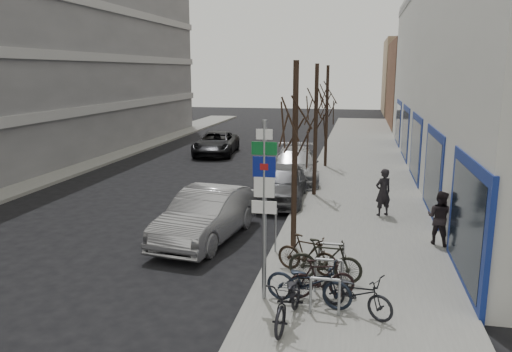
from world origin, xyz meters
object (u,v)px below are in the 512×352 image
at_px(bike_far_inner, 307,254).
at_px(lane_car, 216,143).
at_px(tree_far, 327,92).
at_px(meter_front, 276,226).
at_px(bike_rack, 328,272).
at_px(tree_near, 295,112).
at_px(bike_mid_inner, 325,260).
at_px(meter_back, 313,159).
at_px(pedestrian_near, 383,192).
at_px(bike_near_right, 321,278).
at_px(bike_far_curb, 357,289).
at_px(bike_near_left, 289,296).
at_px(parked_car_mid, 282,184).
at_px(bike_mid_curb, 309,279).
at_px(meter_mid, 299,184).
at_px(parked_car_front, 207,215).
at_px(parked_car_back, 295,165).
at_px(highway_sign_pole, 264,200).
at_px(tree_mid, 316,99).
at_px(pedestrian_far, 440,217).

xyz_separation_m(bike_far_inner, lane_car, (-7.71, 18.07, 0.06)).
bearing_deg(tree_far, meter_front, -91.91).
bearing_deg(meter_front, bike_rack, -55.49).
height_order(bike_rack, meter_front, meter_front).
distance_m(bike_rack, tree_near, 4.66).
distance_m(tree_far, bike_mid_inner, 15.72).
distance_m(tree_far, meter_back, 4.08).
bearing_deg(bike_rack, pedestrian_near, 77.74).
bearing_deg(bike_near_right, bike_far_curb, -140.86).
bearing_deg(tree_near, bike_near_left, -83.47).
height_order(bike_rack, meter_back, meter_back).
height_order(bike_mid_inner, parked_car_mid, parked_car_mid).
relative_size(bike_near_right, bike_mid_curb, 0.79).
bearing_deg(meter_mid, bike_far_inner, -81.27).
distance_m(parked_car_front, pedestrian_near, 6.44).
xyz_separation_m(tree_far, parked_car_front, (-2.80, -12.51, -3.30)).
bearing_deg(meter_front, parked_car_back, 94.30).
bearing_deg(parked_car_back, bike_near_right, -86.68).
bearing_deg(tree_near, parked_car_front, 170.16).
distance_m(bike_rack, bike_mid_curb, 0.80).
bearing_deg(bike_near_right, pedestrian_near, -28.32).
distance_m(tree_far, meter_front, 13.88).
bearing_deg(meter_mid, parked_car_front, -117.50).
bearing_deg(bike_rack, tree_far, 94.32).
bearing_deg(bike_rack, parked_car_mid, 105.92).
bearing_deg(meter_front, highway_sign_pole, -85.25).
height_order(bike_near_right, parked_car_front, parked_car_front).
xyz_separation_m(bike_mid_inner, parked_car_back, (-2.28, 11.78, 0.08)).
relative_size(tree_mid, bike_far_inner, 3.28).
bearing_deg(tree_far, tree_mid, -90.00).
bearing_deg(bike_far_curb, pedestrian_far, 4.52).
bearing_deg(tree_mid, bike_rack, -82.72).
bearing_deg(bike_mid_inner, tree_near, 28.21).
relative_size(meter_front, bike_mid_inner, 0.70).
bearing_deg(tree_far, bike_rack, -85.68).
bearing_deg(highway_sign_pole, bike_near_left, -54.48).
distance_m(highway_sign_pole, bike_mid_inner, 2.48).
height_order(meter_front, parked_car_mid, parked_car_mid).
distance_m(tree_mid, tree_far, 6.50).
relative_size(bike_mid_curb, pedestrian_near, 1.15).
bearing_deg(bike_near_left, bike_mid_inner, 81.85).
bearing_deg(bike_far_inner, bike_mid_curb, -154.72).
xyz_separation_m(bike_rack, tree_mid, (-1.20, 9.40, 3.44)).
xyz_separation_m(bike_far_curb, pedestrian_near, (0.82, 7.65, 0.32)).
height_order(meter_mid, bike_far_inner, meter_mid).
distance_m(tree_far, bike_far_inner, 15.25).
relative_size(meter_front, meter_mid, 1.00).
relative_size(meter_back, bike_far_curb, 0.73).
distance_m(bike_near_left, pedestrian_far, 6.75).
height_order(bike_mid_curb, parked_car_front, parked_car_front).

